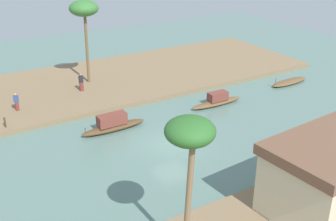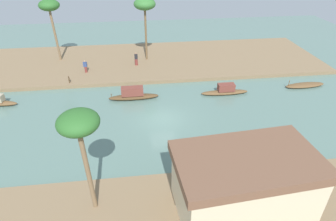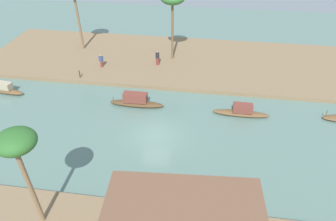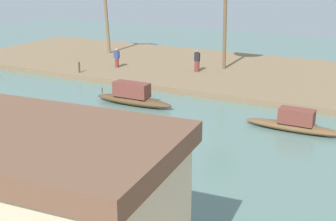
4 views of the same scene
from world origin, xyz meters
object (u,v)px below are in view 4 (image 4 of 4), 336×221
sampan_near_left_bank (295,123)px  person_by_mooring (197,63)px  person_on_near_bank (117,58)px  mooring_post (79,67)px  riverside_building (29,199)px  sampan_open_hull (133,96)px

sampan_near_left_bank → person_by_mooring: (9.59, -8.71, 0.70)m
person_on_near_bank → person_by_mooring: person_by_mooring is taller
mooring_post → riverside_building: (-13.72, 19.86, 1.70)m
riverside_building → sampan_near_left_bank: bearing=-108.2°
person_on_near_bank → riverside_building: size_ratio=0.18×
mooring_post → sampan_near_left_bank: bearing=166.5°
person_by_mooring → person_on_near_bank: bearing=-161.9°
sampan_open_hull → mooring_post: sampan_open_hull is taller
person_by_mooring → riverside_building: size_ratio=0.20×
sampan_near_left_bank → mooring_post: mooring_post is taller
sampan_near_left_bank → person_on_near_bank: bearing=-23.6°
person_by_mooring → riverside_building: riverside_building is taller
person_by_mooring → mooring_post: person_by_mooring is taller
person_on_near_bank → mooring_post: 3.31m
sampan_near_left_bank → mooring_post: size_ratio=6.42×
sampan_open_hull → mooring_post: 8.44m
sampan_open_hull → riverside_building: bearing=111.5°
sampan_near_left_bank → person_by_mooring: size_ratio=3.08×
sampan_near_left_bank → sampan_open_hull: bearing=-0.2°
sampan_open_hull → riverside_building: 17.09m
sampan_open_hull → mooring_post: size_ratio=6.52×
riverside_building → person_by_mooring: bearing=-81.1°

